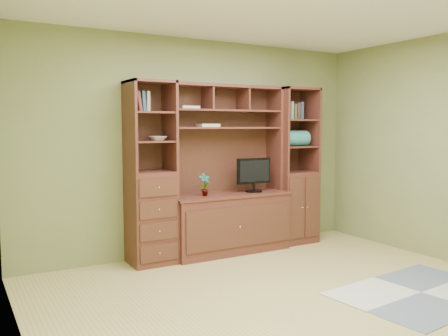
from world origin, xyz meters
TOP-DOWN VIEW (x-y plane):
  - room at (0.00, 0.00)m, footprint 4.60×4.10m
  - center_hutch at (0.28, 1.73)m, footprint 1.54×0.53m
  - left_tower at (-0.72, 1.77)m, footprint 0.50×0.45m
  - right_tower at (1.31, 1.77)m, footprint 0.55×0.45m
  - rug at (1.09, -0.41)m, footprint 1.69×1.21m
  - monitor at (0.62, 1.70)m, footprint 0.48×0.22m
  - orchid at (-0.07, 1.70)m, footprint 0.14×0.10m
  - magazines at (0.04, 1.82)m, footprint 0.24×0.18m
  - bowl at (-0.63, 1.77)m, footprint 0.20×0.20m
  - blanket_teal at (1.29, 1.73)m, footprint 0.35×0.20m
  - blanket_red at (1.46, 1.85)m, footprint 0.34×0.19m

SIDE VIEW (x-z plane):
  - rug at x=1.09m, z-range 0.00..0.01m
  - orchid at x=-0.07m, z-range 0.73..1.00m
  - monitor at x=0.62m, z-range 0.73..1.31m
  - center_hutch at x=0.28m, z-range 0.00..2.05m
  - left_tower at x=-0.72m, z-range 0.00..2.05m
  - right_tower at x=1.31m, z-range 0.00..2.05m
  - room at x=0.00m, z-range -0.02..2.62m
  - blanket_red at x=1.46m, z-range 1.29..1.48m
  - blanket_teal at x=1.29m, z-range 1.29..1.49m
  - bowl at x=-0.63m, z-range 1.39..1.44m
  - magazines at x=0.04m, z-range 1.54..1.58m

